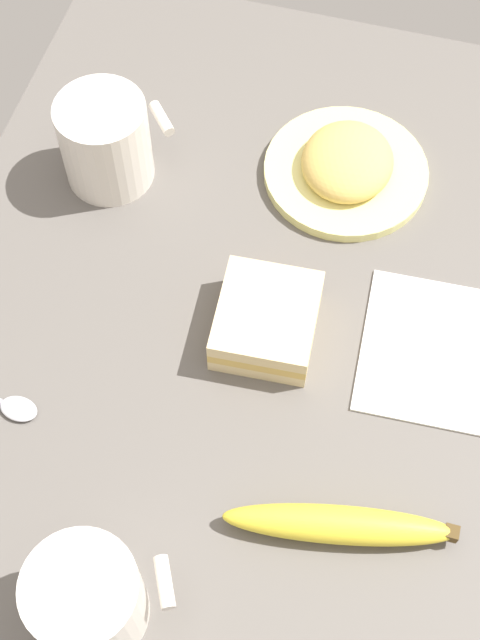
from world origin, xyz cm
name	(u,v)px	position (x,y,z in cm)	size (l,w,h in cm)	color
tabletop	(240,340)	(0.00, 0.00, 1.00)	(90.00, 64.00, 2.00)	#5B5651
plate_of_food	(347,166)	(21.76, -5.70, 3.54)	(17.48, 17.48, 4.50)	#EAE58C
coffee_mug_black	(106,141)	(15.48, 18.53, 7.09)	(10.75, 11.23, 9.90)	silver
coffee_mug_milky	(87,599)	(-27.96, 4.58, 6.66)	(9.35, 11.41, 9.04)	silver
sandwich_main	(267,321)	(1.04, -2.32, 4.20)	(10.80, 9.85, 4.40)	beige
banana	(340,525)	(-16.11, -13.15, 3.64)	(7.02, 20.04, 3.29)	yellow
paper_napkin	(443,353)	(3.23, -19.19, 2.15)	(15.52, 15.52, 0.30)	white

